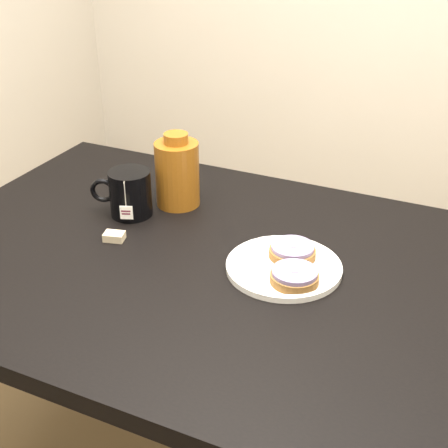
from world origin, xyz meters
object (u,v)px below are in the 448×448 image
object	(u,v)px
bagel_front	(294,276)
bagel_package	(177,173)
table	(228,295)
teabag_pouch	(114,236)
plate	(284,266)
mug	(129,193)
bagel_back	(292,251)

from	to	relation	value
bagel_front	bagel_package	size ratio (longest dim) A/B	0.73
table	teabag_pouch	xyz separation A→B (m)	(-0.27, -0.02, 0.09)
plate	bagel_package	xyz separation A→B (m)	(-0.34, 0.18, 0.08)
table	bagel_front	xyz separation A→B (m)	(0.16, -0.03, 0.11)
mug	plate	bearing A→B (deg)	-31.66
bagel_back	bagel_package	world-z (taller)	bagel_package
table	mug	bearing A→B (deg)	161.30
teabag_pouch	bagel_back	bearing A→B (deg)	11.65
table	teabag_pouch	size ratio (longest dim) A/B	31.11
mug	bagel_package	size ratio (longest dim) A/B	0.85
teabag_pouch	bagel_package	bearing A→B (deg)	78.72
mug	bagel_package	world-z (taller)	bagel_package
bagel_back	bagel_package	distance (m)	0.38
bagel_back	mug	size ratio (longest dim) A/B	0.87
plate	bagel_front	world-z (taller)	bagel_front
bagel_back	teabag_pouch	size ratio (longest dim) A/B	3.06
table	teabag_pouch	world-z (taller)	teabag_pouch
bagel_back	bagel_front	size ratio (longest dim) A/B	1.01
table	plate	distance (m)	0.15
bagel_back	mug	distance (m)	0.43
bagel_back	mug	bearing A→B (deg)	174.50
plate	mug	xyz separation A→B (m)	(-0.42, 0.08, 0.05)
table	bagel_package	bearing A→B (deg)	138.50
bagel_front	bagel_package	distance (m)	0.45
table	bagel_package	distance (m)	0.35
plate	mug	bearing A→B (deg)	169.48
plate	bagel_front	bearing A→B (deg)	-52.07
table	mug	distance (m)	0.35
bagel_package	mug	bearing A→B (deg)	-128.37
table	bagel_back	xyz separation A→B (m)	(0.12, 0.06, 0.11)
bagel_package	bagel_back	bearing A→B (deg)	-21.73
bagel_package	bagel_front	bearing A→B (deg)	-30.65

